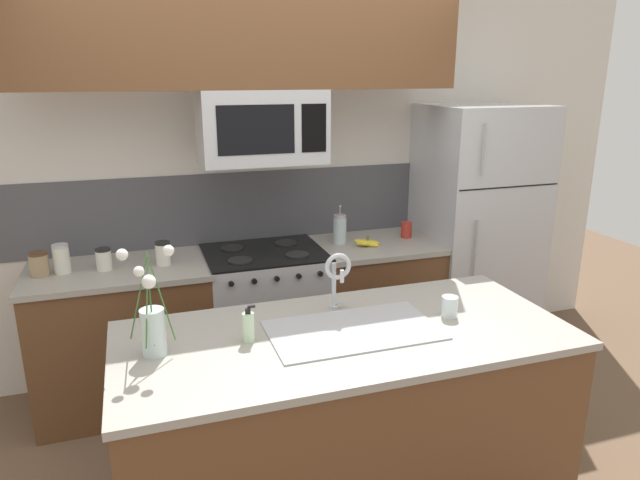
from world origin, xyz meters
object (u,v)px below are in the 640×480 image
(storage_jar_tall, at_px, (39,264))
(banana_bunch, at_px, (368,243))
(refrigerator, at_px, (474,232))
(storage_jar_squat, at_px, (163,253))
(stove_range, at_px, (266,317))
(storage_jar_short, at_px, (104,259))
(flower_vase, at_px, (152,325))
(drinking_glass, at_px, (450,307))
(storage_jar_medium, at_px, (61,259))
(dish_soap_bottle, at_px, (249,327))
(sink_faucet, at_px, (337,274))
(microwave, at_px, (261,127))
(coffee_tin, at_px, (406,230))
(french_press, at_px, (340,229))

(storage_jar_tall, bearing_deg, banana_bunch, -1.64)
(refrigerator, bearing_deg, storage_jar_squat, -178.87)
(stove_range, distance_m, storage_jar_short, 1.09)
(storage_jar_short, height_order, flower_vase, flower_vase)
(storage_jar_squat, height_order, banana_bunch, storage_jar_squat)
(stove_range, height_order, drinking_glass, drinking_glass)
(stove_range, xyz_separation_m, storage_jar_medium, (-1.20, 0.01, 0.53))
(storage_jar_medium, xyz_separation_m, dish_soap_bottle, (0.85, -1.21, -0.02))
(refrigerator, xyz_separation_m, banana_bunch, (-0.88, -0.08, 0.02))
(storage_jar_squat, distance_m, sink_faucet, 1.26)
(refrigerator, relative_size, banana_bunch, 9.61)
(banana_bunch, bearing_deg, microwave, 176.67)
(sink_faucet, bearing_deg, coffee_tin, 49.73)
(sink_faucet, bearing_deg, stove_range, 96.71)
(stove_range, distance_m, dish_soap_bottle, 1.35)
(refrigerator, distance_m, french_press, 1.04)
(dish_soap_bottle, height_order, drinking_glass, dish_soap_bottle)
(storage_jar_short, bearing_deg, french_press, 2.65)
(microwave, bearing_deg, storage_jar_squat, -179.77)
(refrigerator, relative_size, flower_vase, 3.87)
(stove_range, xyz_separation_m, banana_bunch, (0.70, -0.06, 0.47))
(storage_jar_squat, xyz_separation_m, dish_soap_bottle, (0.28, -1.18, -0.00))
(refrigerator, xyz_separation_m, sink_faucet, (-1.45, -1.05, 0.20))
(microwave, height_order, dish_soap_bottle, microwave)
(microwave, bearing_deg, storage_jar_tall, 179.26)
(storage_jar_tall, xyz_separation_m, flower_vase, (0.57, -1.20, 0.06))
(microwave, xyz_separation_m, dish_soap_bottle, (-0.35, -1.18, -0.74))
(coffee_tin, bearing_deg, french_press, 178.85)
(sink_faucet, bearing_deg, french_press, 69.01)
(microwave, height_order, refrigerator, microwave)
(coffee_tin, bearing_deg, refrigerator, -3.21)
(microwave, height_order, storage_jar_medium, microwave)
(french_press, xyz_separation_m, dish_soap_bottle, (-0.89, -1.26, -0.03))
(storage_jar_tall, bearing_deg, storage_jar_squat, -1.63)
(drinking_glass, bearing_deg, dish_soap_bottle, 177.30)
(storage_jar_squat, bearing_deg, dish_soap_bottle, -76.52)
(microwave, distance_m, sink_faucet, 1.19)
(storage_jar_squat, bearing_deg, coffee_tin, 2.53)
(microwave, distance_m, storage_jar_medium, 1.40)
(storage_jar_medium, bearing_deg, flower_vase, -69.39)
(stove_range, distance_m, storage_jar_tall, 1.41)
(dish_soap_bottle, bearing_deg, coffee_tin, 42.14)
(storage_jar_tall, bearing_deg, coffee_tin, 1.32)
(stove_range, relative_size, sink_faucet, 3.04)
(storage_jar_short, bearing_deg, flower_vase, -79.24)
(storage_jar_medium, xyz_separation_m, sink_faucet, (1.32, -1.04, 0.11))
(refrigerator, bearing_deg, storage_jar_short, -179.33)
(storage_jar_short, distance_m, banana_bunch, 1.67)
(drinking_glass, bearing_deg, storage_jar_tall, 147.17)
(microwave, height_order, sink_faucet, microwave)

